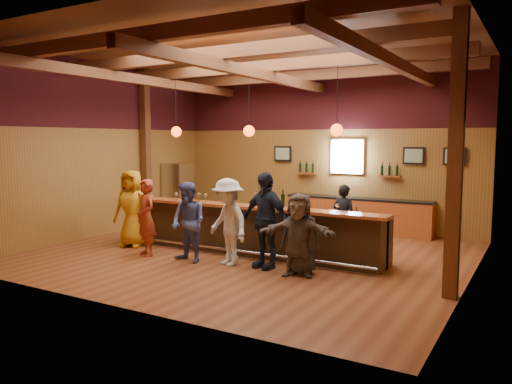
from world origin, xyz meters
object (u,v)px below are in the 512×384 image
back_bar_cabinet (357,215)px  customer_white (228,222)px  customer_orange (132,208)px  customer_dark (301,234)px  stainless_fridge (178,193)px  customer_navy (265,220)px  bartender (344,218)px  customer_redvest (146,218)px  ice_bucket (260,199)px  customer_denim (188,222)px  customer_brown (298,235)px  bottle_a (270,201)px  bar_counter (253,230)px

back_bar_cabinet → customer_white: (-1.07, -4.76, 0.40)m
customer_orange → customer_dark: bearing=-15.7°
stainless_fridge → customer_navy: customer_navy is taller
back_bar_cabinet → bartender: bartender is taller
customer_redvest → ice_bucket: customer_redvest is taller
customer_denim → stainless_fridge: bearing=142.4°
customer_dark → customer_white: bearing=171.4°
customer_redvest → customer_brown: size_ratio=1.09×
customer_dark → bottle_a: bearing=130.5°
customer_redvest → customer_denim: (1.15, -0.00, -0.01)m
bar_counter → customer_redvest: (-1.87, -1.40, 0.31)m
stainless_fridge → customer_white: 5.58m
stainless_fridge → customer_orange: (1.30, -3.30, 0.01)m
customer_dark → customer_brown: bearing=-99.9°
back_bar_cabinet → bar_counter: bearing=-108.3°
stainless_fridge → bartender: stainless_fridge is taller
customer_orange → customer_white: size_ratio=1.04×
back_bar_cabinet → customer_redvest: 5.84m
customer_orange → back_bar_cabinet: bearing=35.1°
bar_counter → customer_dark: 2.00m
ice_bucket → bottle_a: size_ratio=0.85×
stainless_fridge → bartender: 5.90m
customer_orange → customer_dark: (4.49, -0.23, -0.15)m
bar_counter → stainless_fridge: bearing=149.2°
back_bar_cabinet → customer_brown: size_ratio=2.60×
customer_denim → bartender: customer_denim is taller
back_bar_cabinet → customer_denim: bearing=-111.0°
customer_white → customer_dark: 1.56m
stainless_fridge → customer_orange: 3.54m
customer_brown → customer_redvest: bearing=165.4°
customer_brown → customer_dark: bearing=75.6°
customer_navy → customer_dark: customer_navy is taller
stainless_fridge → customer_redvest: stainless_fridge is taller
bar_counter → customer_denim: bearing=-117.2°
back_bar_cabinet → customer_orange: 5.97m
customer_denim → customer_white: bearing=25.1°
bar_counter → customer_dark: (1.67, -1.08, 0.23)m
customer_denim → ice_bucket: bearing=60.2°
bar_counter → back_bar_cabinet: size_ratio=1.57×
customer_redvest → customer_white: size_ratio=0.96×
customer_navy → bottle_a: (-0.29, 0.75, 0.28)m
stainless_fridge → customer_navy: 6.06m
ice_bucket → bottle_a: bearing=-6.1°
back_bar_cabinet → stainless_fridge: (-5.30, -1.12, 0.42)m
customer_redvest → bottle_a: customer_redvest is taller
bar_counter → customer_white: customer_white is taller
ice_bucket → bartender: bearing=46.8°
bar_counter → customer_brown: size_ratio=4.09×
bar_counter → customer_white: (0.11, -1.19, 0.35)m
stainless_fridge → customer_dark: stainless_fridge is taller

